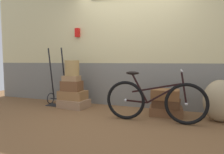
{
  "coord_description": "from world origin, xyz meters",
  "views": [
    {
      "loc": [
        1.04,
        -3.3,
        1.0
      ],
      "look_at": [
        -0.23,
        0.17,
        0.69
      ],
      "focal_mm": 30.88,
      "sensor_mm": 36.0,
      "label": 1
    }
  ],
  "objects_px": {
    "suitcase_5": "(166,103)",
    "burlap_sack": "(220,101)",
    "suitcase_1": "(73,95)",
    "suitcase_4": "(166,111)",
    "suitcase_6": "(165,94)",
    "luggage_trolley": "(57,91)",
    "suitcase_0": "(74,103)",
    "bicycle": "(154,101)",
    "wicker_basket": "(72,68)",
    "suitcase_2": "(72,86)",
    "suitcase_3": "(71,78)"
  },
  "relations": [
    {
      "from": "suitcase_1",
      "to": "suitcase_2",
      "type": "height_order",
      "value": "suitcase_2"
    },
    {
      "from": "suitcase_5",
      "to": "bicycle",
      "type": "distance_m",
      "value": 0.46
    },
    {
      "from": "wicker_basket",
      "to": "luggage_trolley",
      "type": "distance_m",
      "value": 0.71
    },
    {
      "from": "suitcase_4",
      "to": "suitcase_0",
      "type": "bearing_deg",
      "value": 177.02
    },
    {
      "from": "suitcase_2",
      "to": "suitcase_3",
      "type": "relative_size",
      "value": 1.21
    },
    {
      "from": "wicker_basket",
      "to": "suitcase_1",
      "type": "bearing_deg",
      "value": 96.64
    },
    {
      "from": "suitcase_0",
      "to": "bicycle",
      "type": "bearing_deg",
      "value": -7.33
    },
    {
      "from": "wicker_basket",
      "to": "burlap_sack",
      "type": "height_order",
      "value": "wicker_basket"
    },
    {
      "from": "suitcase_3",
      "to": "suitcase_0",
      "type": "bearing_deg",
      "value": 14.35
    },
    {
      "from": "suitcase_3",
      "to": "suitcase_5",
      "type": "bearing_deg",
      "value": -3.91
    },
    {
      "from": "suitcase_0",
      "to": "bicycle",
      "type": "distance_m",
      "value": 1.83
    },
    {
      "from": "suitcase_4",
      "to": "bicycle",
      "type": "bearing_deg",
      "value": -113.05
    },
    {
      "from": "luggage_trolley",
      "to": "suitcase_1",
      "type": "bearing_deg",
      "value": -8.31
    },
    {
      "from": "bicycle",
      "to": "suitcase_1",
      "type": "bearing_deg",
      "value": 166.18
    },
    {
      "from": "suitcase_5",
      "to": "suitcase_2",
      "type": "bearing_deg",
      "value": -177.78
    },
    {
      "from": "luggage_trolley",
      "to": "bicycle",
      "type": "relative_size",
      "value": 0.79
    },
    {
      "from": "suitcase_5",
      "to": "burlap_sack",
      "type": "height_order",
      "value": "burlap_sack"
    },
    {
      "from": "suitcase_5",
      "to": "suitcase_6",
      "type": "relative_size",
      "value": 0.99
    },
    {
      "from": "suitcase_0",
      "to": "wicker_basket",
      "type": "distance_m",
      "value": 0.77
    },
    {
      "from": "suitcase_0",
      "to": "suitcase_1",
      "type": "distance_m",
      "value": 0.18
    },
    {
      "from": "luggage_trolley",
      "to": "suitcase_2",
      "type": "bearing_deg",
      "value": -11.75
    },
    {
      "from": "suitcase_0",
      "to": "burlap_sack",
      "type": "xyz_separation_m",
      "value": [
        2.78,
        -0.02,
        0.26
      ]
    },
    {
      "from": "wicker_basket",
      "to": "suitcase_0",
      "type": "bearing_deg",
      "value": -8.07
    },
    {
      "from": "suitcase_1",
      "to": "luggage_trolley",
      "type": "relative_size",
      "value": 0.43
    },
    {
      "from": "suitcase_0",
      "to": "suitcase_3",
      "type": "height_order",
      "value": "suitcase_3"
    },
    {
      "from": "suitcase_3",
      "to": "bicycle",
      "type": "relative_size",
      "value": 0.21
    },
    {
      "from": "suitcase_6",
      "to": "luggage_trolley",
      "type": "distance_m",
      "value": 2.4
    },
    {
      "from": "wicker_basket",
      "to": "luggage_trolley",
      "type": "xyz_separation_m",
      "value": [
        -0.45,
        0.09,
        -0.54
      ]
    },
    {
      "from": "suitcase_1",
      "to": "wicker_basket",
      "type": "distance_m",
      "value": 0.59
    },
    {
      "from": "suitcase_4",
      "to": "suitcase_6",
      "type": "height_order",
      "value": "suitcase_6"
    },
    {
      "from": "wicker_basket",
      "to": "suitcase_4",
      "type": "bearing_deg",
      "value": 0.83
    },
    {
      "from": "suitcase_0",
      "to": "suitcase_6",
      "type": "distance_m",
      "value": 1.93
    },
    {
      "from": "suitcase_2",
      "to": "suitcase_0",
      "type": "bearing_deg",
      "value": -3.41
    },
    {
      "from": "suitcase_1",
      "to": "suitcase_4",
      "type": "relative_size",
      "value": 0.97
    },
    {
      "from": "suitcase_6",
      "to": "suitcase_1",
      "type": "bearing_deg",
      "value": 178.73
    },
    {
      "from": "suitcase_6",
      "to": "burlap_sack",
      "type": "height_order",
      "value": "burlap_sack"
    },
    {
      "from": "suitcase_2",
      "to": "burlap_sack",
      "type": "bearing_deg",
      "value": -2.0
    },
    {
      "from": "suitcase_2",
      "to": "suitcase_5",
      "type": "bearing_deg",
      "value": -1.54
    },
    {
      "from": "suitcase_5",
      "to": "suitcase_6",
      "type": "height_order",
      "value": "suitcase_6"
    },
    {
      "from": "suitcase_0",
      "to": "wicker_basket",
      "type": "relative_size",
      "value": 1.86
    },
    {
      "from": "wicker_basket",
      "to": "luggage_trolley",
      "type": "relative_size",
      "value": 0.25
    },
    {
      "from": "suitcase_3",
      "to": "luggage_trolley",
      "type": "distance_m",
      "value": 0.56
    },
    {
      "from": "suitcase_5",
      "to": "luggage_trolley",
      "type": "distance_m",
      "value": 2.42
    },
    {
      "from": "suitcase_1",
      "to": "suitcase_2",
      "type": "xyz_separation_m",
      "value": [
        -0.01,
        -0.03,
        0.2
      ]
    },
    {
      "from": "luggage_trolley",
      "to": "bicycle",
      "type": "xyz_separation_m",
      "value": [
        2.25,
        -0.51,
        0.04
      ]
    },
    {
      "from": "suitcase_6",
      "to": "burlap_sack",
      "type": "xyz_separation_m",
      "value": [
        0.87,
        -0.01,
        -0.05
      ]
    },
    {
      "from": "luggage_trolley",
      "to": "bicycle",
      "type": "height_order",
      "value": "luggage_trolley"
    },
    {
      "from": "suitcase_1",
      "to": "suitcase_6",
      "type": "relative_size",
      "value": 1.16
    },
    {
      "from": "wicker_basket",
      "to": "suitcase_6",
      "type": "bearing_deg",
      "value": -0.47
    },
    {
      "from": "wicker_basket",
      "to": "luggage_trolley",
      "type": "bearing_deg",
      "value": 168.92
    }
  ]
}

